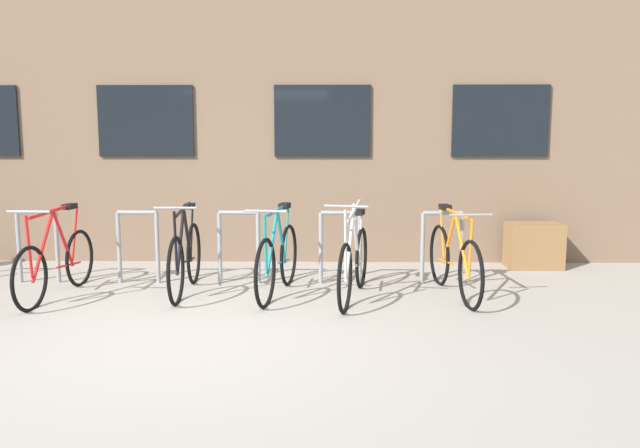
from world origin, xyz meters
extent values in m
plane|color=#9E998E|center=(0.00, 0.00, 0.00)|extent=(42.00, 42.00, 0.00)
cube|color=#7A604C|center=(0.00, 6.51, 2.38)|extent=(28.00, 6.62, 4.75)
cube|color=black|center=(-1.20, 3.18, 1.94)|extent=(1.30, 0.04, 0.96)
cube|color=black|center=(1.20, 3.18, 1.94)|extent=(1.30, 0.04, 0.96)
cube|color=black|center=(3.60, 3.18, 1.94)|extent=(1.30, 0.04, 0.96)
cylinder|color=gray|center=(-2.40, 1.90, 0.42)|extent=(0.05, 0.05, 0.85)
cylinder|color=gray|center=(-1.94, 1.90, 0.42)|extent=(0.05, 0.05, 0.85)
cylinder|color=gray|center=(-2.17, 1.90, 0.85)|extent=(0.46, 0.05, 0.05)
cylinder|color=gray|center=(-1.20, 1.90, 0.42)|extent=(0.05, 0.05, 0.85)
cylinder|color=gray|center=(-0.74, 1.90, 0.42)|extent=(0.05, 0.05, 0.85)
cylinder|color=gray|center=(-0.97, 1.90, 0.85)|extent=(0.46, 0.05, 0.05)
cylinder|color=gray|center=(0.00, 1.90, 0.42)|extent=(0.05, 0.05, 0.85)
cylinder|color=gray|center=(0.46, 1.90, 0.42)|extent=(0.05, 0.05, 0.85)
cylinder|color=gray|center=(0.23, 1.90, 0.85)|extent=(0.46, 0.05, 0.05)
cylinder|color=gray|center=(1.20, 1.90, 0.42)|extent=(0.05, 0.05, 0.85)
cylinder|color=gray|center=(1.66, 1.90, 0.42)|extent=(0.05, 0.05, 0.85)
cylinder|color=gray|center=(1.43, 1.90, 0.85)|extent=(0.46, 0.05, 0.05)
cylinder|color=gray|center=(2.40, 1.90, 0.42)|extent=(0.05, 0.05, 0.85)
cylinder|color=gray|center=(2.86, 1.90, 0.42)|extent=(0.05, 0.05, 0.85)
cylinder|color=gray|center=(2.63, 1.90, 0.85)|extent=(0.46, 0.05, 0.05)
torus|color=black|center=(1.67, 1.77, 0.34)|extent=(0.18, 0.71, 0.71)
torus|color=black|center=(1.46, 0.69, 0.34)|extent=(0.18, 0.71, 0.71)
cylinder|color=#B7B7BC|center=(1.52, 0.99, 0.65)|extent=(0.14, 0.52, 0.75)
cylinder|color=#B7B7BC|center=(1.60, 1.41, 0.57)|extent=(0.11, 0.40, 0.59)
cylinder|color=#B7B7BC|center=(1.55, 1.17, 0.94)|extent=(0.21, 0.86, 0.19)
cylinder|color=#B7B7BC|center=(1.62, 1.50, 0.31)|extent=(0.13, 0.54, 0.07)
cylinder|color=#B7B7BC|center=(1.65, 1.68, 0.60)|extent=(0.06, 0.20, 0.53)
cylinder|color=#B7B7BC|center=(1.46, 0.72, 0.68)|extent=(0.04, 0.08, 0.68)
cube|color=black|center=(1.64, 1.59, 0.89)|extent=(0.14, 0.22, 0.06)
cylinder|color=gray|center=(1.47, 0.74, 1.05)|extent=(0.44, 0.11, 0.03)
torus|color=black|center=(2.60, 1.91, 0.34)|extent=(0.12, 0.72, 0.72)
torus|color=black|center=(2.73, 0.82, 0.34)|extent=(0.12, 0.72, 0.72)
cylinder|color=orange|center=(2.69, 1.12, 0.60)|extent=(0.10, 0.53, 0.65)
cylinder|color=orange|center=(2.64, 1.55, 0.60)|extent=(0.08, 0.40, 0.63)
cylinder|color=orange|center=(2.67, 1.30, 0.91)|extent=(0.14, 0.87, 0.05)
cylinder|color=orange|center=(2.63, 1.64, 0.32)|extent=(0.09, 0.55, 0.08)
cylinder|color=orange|center=(2.61, 1.82, 0.62)|extent=(0.05, 0.20, 0.57)
cylinder|color=orange|center=(2.72, 0.84, 0.63)|extent=(0.04, 0.08, 0.58)
cube|color=black|center=(2.62, 1.73, 0.93)|extent=(0.12, 0.21, 0.06)
cylinder|color=gray|center=(2.72, 0.87, 0.95)|extent=(0.44, 0.08, 0.03)
torus|color=black|center=(0.82, 1.87, 0.34)|extent=(0.16, 0.73, 0.73)
torus|color=black|center=(0.65, 0.87, 0.34)|extent=(0.16, 0.73, 0.73)
cylinder|color=teal|center=(0.69, 1.14, 0.62)|extent=(0.12, 0.49, 0.68)
cylinder|color=teal|center=(0.76, 1.53, 0.61)|extent=(0.10, 0.36, 0.64)
cylinder|color=teal|center=(0.72, 1.31, 0.93)|extent=(0.17, 0.78, 0.06)
cylinder|color=teal|center=(0.78, 1.62, 0.32)|extent=(0.11, 0.51, 0.08)
cylinder|color=teal|center=(0.80, 1.78, 0.63)|extent=(0.06, 0.20, 0.58)
cylinder|color=teal|center=(0.65, 0.89, 0.65)|extent=(0.04, 0.08, 0.61)
cube|color=black|center=(0.79, 1.69, 0.95)|extent=(0.13, 0.21, 0.06)
cylinder|color=gray|center=(0.66, 0.92, 0.98)|extent=(0.44, 0.10, 0.03)
torus|color=black|center=(-1.63, 1.79, 0.32)|extent=(0.08, 0.67, 0.67)
torus|color=black|center=(-1.70, 0.70, 0.32)|extent=(0.08, 0.67, 0.67)
cylinder|color=red|center=(-1.68, 0.99, 0.61)|extent=(0.07, 0.53, 0.71)
cylinder|color=red|center=(-1.65, 1.43, 0.59)|extent=(0.06, 0.40, 0.67)
cylinder|color=red|center=(-1.67, 1.18, 0.94)|extent=(0.09, 0.87, 0.08)
cylinder|color=red|center=(-1.65, 1.52, 0.29)|extent=(0.06, 0.55, 0.07)
cylinder|color=red|center=(-1.64, 1.70, 0.62)|extent=(0.04, 0.20, 0.61)
cylinder|color=red|center=(-1.70, 0.72, 0.64)|extent=(0.03, 0.08, 0.64)
cube|color=black|center=(-1.64, 1.61, 0.95)|extent=(0.11, 0.21, 0.06)
cylinder|color=gray|center=(-1.69, 0.74, 0.99)|extent=(0.44, 0.05, 0.03)
torus|color=black|center=(-0.32, 1.94, 0.35)|extent=(0.06, 0.73, 0.73)
torus|color=black|center=(-0.29, 0.95, 0.35)|extent=(0.06, 0.73, 0.73)
cylinder|color=black|center=(-0.30, 1.23, 0.63)|extent=(0.05, 0.47, 0.69)
cylinder|color=black|center=(-0.31, 1.60, 0.60)|extent=(0.05, 0.35, 0.63)
cylinder|color=black|center=(-0.30, 1.38, 0.94)|extent=(0.06, 0.76, 0.10)
cylinder|color=black|center=(-0.31, 1.69, 0.32)|extent=(0.04, 0.50, 0.08)
cylinder|color=black|center=(-0.32, 1.85, 0.63)|extent=(0.03, 0.20, 0.57)
cylinder|color=black|center=(-0.29, 0.98, 0.66)|extent=(0.03, 0.08, 0.63)
cube|color=black|center=(-0.31, 1.76, 0.94)|extent=(0.11, 0.20, 0.06)
cylinder|color=gray|center=(-0.29, 1.00, 1.00)|extent=(0.44, 0.04, 0.03)
cube|color=olive|center=(4.02, 2.85, 0.30)|extent=(0.70, 0.44, 0.60)
camera|label=1|loc=(1.31, -5.36, 1.71)|focal=35.03mm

